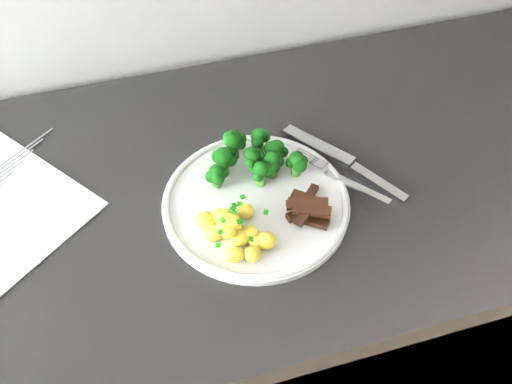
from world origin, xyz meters
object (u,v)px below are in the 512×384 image
fork (344,179)px  knife (359,171)px  broccoli (253,156)px  plate (256,202)px  beef_strips (308,208)px  counter (204,337)px  potatoes (232,230)px

fork → knife: 0.04m
broccoli → knife: bearing=-16.3°
plate → broccoli: size_ratio=1.78×
broccoli → beef_strips: broccoli is taller
counter → fork: 0.51m
counter → broccoli: (0.11, 0.02, 0.47)m
plate → knife: (0.16, 0.01, 0.00)m
potatoes → beef_strips: (0.11, 0.01, -0.00)m
beef_strips → fork: beef_strips is taller
knife → potatoes: bearing=-163.0°
broccoli → beef_strips: (0.05, -0.10, -0.02)m
plate → knife: size_ratio=1.38×
broccoli → potatoes: (-0.06, -0.11, -0.02)m
broccoli → fork: broccoli is taller
plate → knife: knife is taller
potatoes → knife: 0.22m
broccoli → fork: 0.13m
counter → beef_strips: beef_strips is taller
potatoes → counter: bearing=119.2°
knife → broccoli: bearing=163.7°
plate → beef_strips: (0.06, -0.04, 0.01)m
plate → fork: bearing=-0.5°
broccoli → potatoes: size_ratio=1.55×
potatoes → plate: bearing=46.7°
counter → potatoes: (0.05, -0.09, 0.46)m
counter → plate: plate is taller
counter → plate: (0.10, -0.04, 0.44)m
counter → knife: 0.52m
broccoli → knife: size_ratio=0.78×
plate → potatoes: potatoes is taller
plate → beef_strips: size_ratio=3.22×
fork → broccoli: bearing=153.4°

